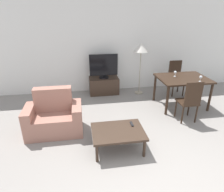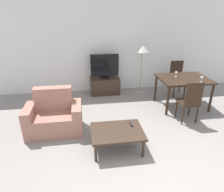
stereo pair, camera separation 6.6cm
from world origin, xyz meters
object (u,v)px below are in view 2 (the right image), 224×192
at_px(armchair, 54,117).
at_px(wine_glass_center, 176,73).
at_px(coffee_table, 117,133).
at_px(dining_table, 183,81).
at_px(tv, 105,66).
at_px(dining_chair_near, 190,100).
at_px(remote_primary, 131,124).
at_px(dining_chair_far, 177,77).
at_px(wine_glass_left, 202,78).
at_px(tv_stand, 105,85).
at_px(floor_lamp, 142,50).

height_order(armchair, wine_glass_center, wine_glass_center).
xyz_separation_m(coffee_table, dining_table, (1.91, 1.46, 0.34)).
relative_size(tv, dining_chair_near, 0.83).
xyz_separation_m(remote_primary, wine_glass_center, (1.46, 1.42, 0.48)).
bearing_deg(remote_primary, dining_chair_far, 48.70).
relative_size(dining_chair_near, remote_primary, 6.43).
bearing_deg(wine_glass_center, tv, 148.85).
bearing_deg(coffee_table, dining_chair_near, 21.78).
distance_m(dining_chair_far, remote_primary, 2.79).
distance_m(tv, dining_table, 2.16).
bearing_deg(dining_chair_near, dining_table, 74.88).
bearing_deg(wine_glass_center, dining_chair_far, 60.75).
bearing_deg(coffee_table, dining_table, 37.43).
height_order(coffee_table, wine_glass_left, wine_glass_left).
height_order(dining_chair_near, wine_glass_center, dining_chair_near).
distance_m(armchair, tv, 2.28).
relative_size(armchair, dining_chair_near, 1.14).
bearing_deg(tv_stand, armchair, -123.63).
distance_m(tv, wine_glass_center, 1.96).
height_order(coffee_table, floor_lamp, floor_lamp).
height_order(tv_stand, wine_glass_center, wine_glass_center).
height_order(dining_chair_near, remote_primary, dining_chair_near).
bearing_deg(wine_glass_center, dining_table, -34.09).
bearing_deg(tv_stand, dining_chair_near, -49.56).
relative_size(armchair, tv, 1.37).
bearing_deg(tv, dining_chair_near, -49.53).
height_order(floor_lamp, wine_glass_left, floor_lamp).
height_order(tv_stand, dining_chair_near, dining_chair_near).
relative_size(floor_lamp, wine_glass_left, 10.04).
bearing_deg(dining_chair_near, dining_chair_far, 74.88).
relative_size(armchair, wine_glass_center, 7.52).
relative_size(dining_chair_near, wine_glass_center, 6.61).
distance_m(tv_stand, remote_primary, 2.45).
height_order(tv, dining_chair_far, tv).
xyz_separation_m(floor_lamp, wine_glass_left, (1.06, -1.31, -0.43)).
bearing_deg(tv, armchair, -123.66).
xyz_separation_m(tv_stand, coffee_table, (-0.07, -2.59, 0.09)).
relative_size(tv, dining_chair_far, 0.83).
bearing_deg(dining_chair_near, floor_lamp, 108.84).
distance_m(tv, dining_chair_near, 2.52).
relative_size(wine_glass_left, wine_glass_center, 1.00).
distance_m(dining_chair_far, wine_glass_center, 0.84).
bearing_deg(dining_chair_near, wine_glass_center, 87.00).
distance_m(dining_table, floor_lamp, 1.41).
relative_size(coffee_table, dining_table, 0.75).
relative_size(tv_stand, dining_chair_far, 0.87).
relative_size(floor_lamp, wine_glass_center, 10.04).
bearing_deg(tv, dining_table, -31.42).
bearing_deg(tv_stand, coffee_table, -91.59).
xyz_separation_m(tv, coffee_table, (-0.07, -2.59, -0.49)).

